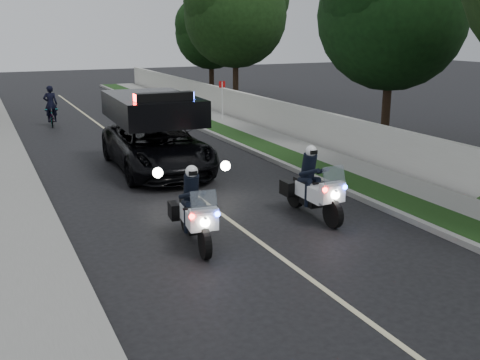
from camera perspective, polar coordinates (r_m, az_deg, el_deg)
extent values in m
plane|color=black|center=(10.74, 9.35, -11.44)|extent=(120.00, 120.00, 0.00)
cube|color=gray|center=(20.83, 3.19, 2.13)|extent=(0.20, 60.00, 0.15)
cube|color=#193814|center=(21.16, 4.86, 2.32)|extent=(1.20, 60.00, 0.16)
cube|color=gray|center=(21.83, 7.82, 2.63)|extent=(1.40, 60.00, 0.16)
cube|color=beige|center=(22.25, 10.05, 4.54)|extent=(0.22, 60.00, 1.50)
cube|color=gray|center=(18.50, -19.78, -0.44)|extent=(0.20, 60.00, 0.15)
cube|color=gray|center=(18.45, -23.17, -0.81)|extent=(2.00, 60.00, 0.16)
cube|color=#BFB78C|center=(19.29, -7.60, 0.74)|extent=(0.12, 50.00, 0.01)
imported|color=black|center=(19.67, -8.33, 0.99)|extent=(3.07, 6.26, 3.00)
imported|color=black|center=(29.84, -18.45, 5.22)|extent=(0.77, 1.81, 0.92)
imported|color=black|center=(29.84, -18.45, 5.22)|extent=(0.70, 0.51, 1.81)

